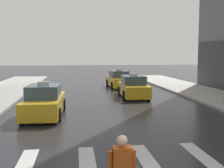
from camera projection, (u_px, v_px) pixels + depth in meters
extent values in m
cube|color=silver|center=(24.00, 166.00, 7.97)|extent=(0.50, 2.80, 0.01)
cube|color=silver|center=(87.00, 163.00, 8.20)|extent=(0.50, 2.80, 0.01)
cube|color=silver|center=(147.00, 160.00, 8.44)|extent=(0.50, 2.80, 0.01)
cube|color=silver|center=(203.00, 157.00, 8.68)|extent=(0.50, 2.80, 0.01)
cube|color=gold|center=(45.00, 105.00, 14.55)|extent=(1.98, 4.57, 0.84)
cube|color=#384C5B|center=(44.00, 91.00, 14.37)|extent=(1.68, 2.16, 0.64)
cube|color=silver|center=(44.00, 83.00, 14.33)|extent=(0.61, 0.26, 0.18)
cylinder|color=black|center=(33.00, 105.00, 15.83)|extent=(0.25, 0.67, 0.66)
cylinder|color=black|center=(63.00, 104.00, 15.99)|extent=(0.25, 0.67, 0.66)
cylinder|color=black|center=(22.00, 115.00, 13.16)|extent=(0.25, 0.67, 0.66)
cylinder|color=black|center=(59.00, 114.00, 13.31)|extent=(0.25, 0.67, 0.66)
cube|color=#F2EAB2|center=(39.00, 98.00, 16.73)|extent=(0.20, 0.05, 0.14)
cube|color=#F2EAB2|center=(61.00, 97.00, 16.85)|extent=(0.20, 0.05, 0.14)
cube|color=gold|center=(133.00, 89.00, 21.01)|extent=(1.94, 4.55, 0.84)
cube|color=#384C5B|center=(133.00, 80.00, 20.83)|extent=(1.66, 2.15, 0.64)
cube|color=silver|center=(134.00, 74.00, 20.79)|extent=(0.61, 0.26, 0.18)
cylinder|color=black|center=(120.00, 90.00, 22.28)|extent=(0.24, 0.67, 0.66)
cylinder|color=black|center=(141.00, 90.00, 22.45)|extent=(0.24, 0.67, 0.66)
cylinder|color=black|center=(125.00, 95.00, 19.61)|extent=(0.24, 0.67, 0.66)
cylinder|color=black|center=(148.00, 95.00, 19.78)|extent=(0.24, 0.67, 0.66)
cube|color=#F2EAB2|center=(121.00, 86.00, 23.19)|extent=(0.20, 0.05, 0.14)
cube|color=#F2EAB2|center=(136.00, 86.00, 23.31)|extent=(0.20, 0.05, 0.14)
cube|color=gold|center=(119.00, 81.00, 27.32)|extent=(2.04, 4.59, 0.84)
cube|color=#384C5B|center=(119.00, 74.00, 27.14)|extent=(1.71, 2.18, 0.64)
cube|color=silver|center=(119.00, 70.00, 27.10)|extent=(0.61, 0.27, 0.18)
cylinder|color=black|center=(108.00, 83.00, 28.51)|extent=(0.25, 0.67, 0.66)
cylinder|color=black|center=(124.00, 82.00, 28.82)|extent=(0.25, 0.67, 0.66)
cylinder|color=black|center=(113.00, 85.00, 25.87)|extent=(0.25, 0.67, 0.66)
cylinder|color=black|center=(130.00, 85.00, 26.18)|extent=(0.25, 0.67, 0.66)
cube|color=#F2EAB2|center=(108.00, 79.00, 29.42)|extent=(0.20, 0.05, 0.14)
cube|color=#F2EAB2|center=(120.00, 79.00, 29.65)|extent=(0.20, 0.05, 0.14)
cube|color=#BF5119|center=(122.00, 162.00, 5.37)|extent=(0.36, 0.24, 0.60)
sphere|color=beige|center=(122.00, 141.00, 5.32)|extent=(0.22, 0.22, 0.22)
cylinder|color=#BF5119|center=(110.00, 165.00, 5.34)|extent=(0.09, 0.09, 0.55)
cylinder|color=#BF5119|center=(134.00, 164.00, 5.40)|extent=(0.09, 0.09, 0.55)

